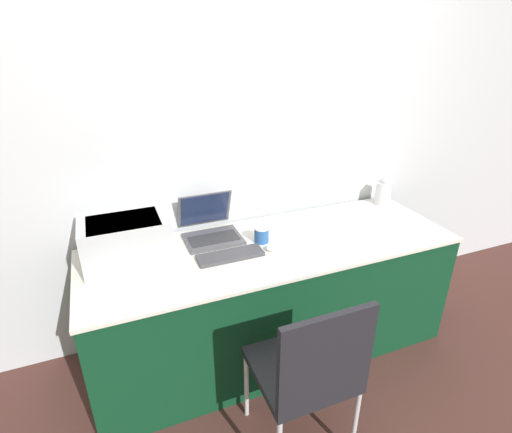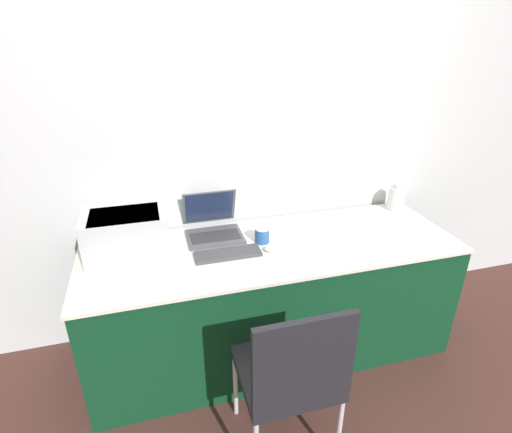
{
  "view_description": "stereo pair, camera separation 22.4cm",
  "coord_description": "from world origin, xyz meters",
  "px_view_note": "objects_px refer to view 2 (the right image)",
  "views": [
    {
      "loc": [
        -0.85,
        -1.49,
        1.89
      ],
      "look_at": [
        -0.09,
        0.39,
        0.94
      ],
      "focal_mm": 28.0,
      "sensor_mm": 36.0,
      "label": 1
    },
    {
      "loc": [
        -0.64,
        -1.56,
        1.89
      ],
      "look_at": [
        -0.09,
        0.39,
        0.94
      ],
      "focal_mm": 28.0,
      "sensor_mm": 36.0,
      "label": 2
    }
  ],
  "objects_px": {
    "laptop_left": "(213,225)",
    "chair": "(292,372)",
    "mouse": "(270,249)",
    "external_keyboard": "(228,254)",
    "metal_pitcher": "(396,198)",
    "coffee_cup": "(262,235)",
    "printer": "(127,231)"
  },
  "relations": [
    {
      "from": "printer",
      "to": "metal_pitcher",
      "type": "distance_m",
      "value": 1.77
    },
    {
      "from": "chair",
      "to": "metal_pitcher",
      "type": "bearing_deg",
      "value": 41.17
    },
    {
      "from": "printer",
      "to": "coffee_cup",
      "type": "bearing_deg",
      "value": -5.84
    },
    {
      "from": "coffee_cup",
      "to": "metal_pitcher",
      "type": "xyz_separation_m",
      "value": [
        1.02,
        0.2,
        0.04
      ]
    },
    {
      "from": "printer",
      "to": "external_keyboard",
      "type": "distance_m",
      "value": 0.56
    },
    {
      "from": "external_keyboard",
      "to": "laptop_left",
      "type": "bearing_deg",
      "value": 96.51
    },
    {
      "from": "printer",
      "to": "chair",
      "type": "height_order",
      "value": "printer"
    },
    {
      "from": "printer",
      "to": "laptop_left",
      "type": "distance_m",
      "value": 0.51
    },
    {
      "from": "printer",
      "to": "chair",
      "type": "xyz_separation_m",
      "value": [
        0.66,
        -0.84,
        -0.37
      ]
    },
    {
      "from": "printer",
      "to": "external_keyboard",
      "type": "bearing_deg",
      "value": -18.38
    },
    {
      "from": "printer",
      "to": "coffee_cup",
      "type": "xyz_separation_m",
      "value": [
        0.75,
        -0.08,
        -0.09
      ]
    },
    {
      "from": "laptop_left",
      "to": "metal_pitcher",
      "type": "height_order",
      "value": "laptop_left"
    },
    {
      "from": "laptop_left",
      "to": "chair",
      "type": "bearing_deg",
      "value": -79.92
    },
    {
      "from": "mouse",
      "to": "metal_pitcher",
      "type": "relative_size",
      "value": 0.33
    },
    {
      "from": "chair",
      "to": "mouse",
      "type": "bearing_deg",
      "value": 81.17
    },
    {
      "from": "external_keyboard",
      "to": "metal_pitcher",
      "type": "bearing_deg",
      "value": 13.34
    },
    {
      "from": "mouse",
      "to": "coffee_cup",
      "type": "bearing_deg",
      "value": 96.71
    },
    {
      "from": "laptop_left",
      "to": "coffee_cup",
      "type": "xyz_separation_m",
      "value": [
        0.26,
        -0.18,
        -0.01
      ]
    },
    {
      "from": "mouse",
      "to": "chair",
      "type": "relative_size",
      "value": 0.08
    },
    {
      "from": "external_keyboard",
      "to": "metal_pitcher",
      "type": "distance_m",
      "value": 1.28
    },
    {
      "from": "mouse",
      "to": "metal_pitcher",
      "type": "xyz_separation_m",
      "value": [
        1.0,
        0.31,
        0.07
      ]
    },
    {
      "from": "laptop_left",
      "to": "chair",
      "type": "relative_size",
      "value": 0.38
    },
    {
      "from": "metal_pitcher",
      "to": "coffee_cup",
      "type": "bearing_deg",
      "value": -169.0
    },
    {
      "from": "external_keyboard",
      "to": "mouse",
      "type": "distance_m",
      "value": 0.24
    },
    {
      "from": "external_keyboard",
      "to": "chair",
      "type": "bearing_deg",
      "value": -78.45
    },
    {
      "from": "printer",
      "to": "chair",
      "type": "bearing_deg",
      "value": -52.08
    },
    {
      "from": "laptop_left",
      "to": "external_keyboard",
      "type": "distance_m",
      "value": 0.29
    },
    {
      "from": "mouse",
      "to": "chair",
      "type": "bearing_deg",
      "value": -98.83
    },
    {
      "from": "laptop_left",
      "to": "coffee_cup",
      "type": "bearing_deg",
      "value": -35.69
    },
    {
      "from": "metal_pitcher",
      "to": "chair",
      "type": "bearing_deg",
      "value": -138.83
    },
    {
      "from": "laptop_left",
      "to": "chair",
      "type": "xyz_separation_m",
      "value": [
        0.17,
        -0.95,
        -0.29
      ]
    },
    {
      "from": "printer",
      "to": "metal_pitcher",
      "type": "bearing_deg",
      "value": 3.94
    }
  ]
}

